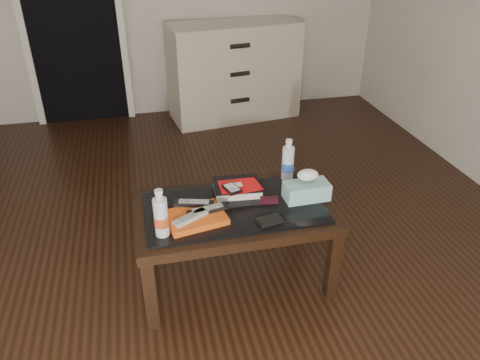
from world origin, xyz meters
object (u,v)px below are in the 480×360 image
object	(u,v)px
textbook	(237,188)
water_bottle_left	(161,213)
water_bottle_right	(288,159)
coffee_table	(234,217)
tissue_box	(306,191)
dresser	(234,71)

from	to	relation	value
textbook	water_bottle_left	size ratio (longest dim) A/B	1.05
textbook	water_bottle_right	world-z (taller)	water_bottle_right
coffee_table	tissue_box	xyz separation A→B (m)	(0.38, -0.01, 0.11)
dresser	water_bottle_right	size ratio (longest dim) A/B	5.28
water_bottle_left	tissue_box	world-z (taller)	water_bottle_left
coffee_table	water_bottle_right	size ratio (longest dim) A/B	4.20
water_bottle_left	water_bottle_right	xyz separation A→B (m)	(0.73, 0.37, 0.00)
water_bottle_right	tissue_box	world-z (taller)	water_bottle_right
tissue_box	water_bottle_right	bearing A→B (deg)	96.07
water_bottle_left	textbook	bearing A→B (deg)	35.35
dresser	water_bottle_left	distance (m)	2.65
water_bottle_left	tissue_box	bearing A→B (deg)	11.10
water_bottle_right	tissue_box	distance (m)	0.24
water_bottle_left	tissue_box	size ratio (longest dim) A/B	1.03
coffee_table	dresser	xyz separation A→B (m)	(0.51, 2.33, 0.05)
textbook	tissue_box	xyz separation A→B (m)	(0.33, -0.15, 0.02)
dresser	tissue_box	world-z (taller)	dresser
coffee_table	water_bottle_left	xyz separation A→B (m)	(-0.37, -0.16, 0.18)
coffee_table	water_bottle_left	distance (m)	0.44
coffee_table	water_bottle_right	distance (m)	0.45
water_bottle_right	coffee_table	bearing A→B (deg)	-148.93
water_bottle_right	textbook	bearing A→B (deg)	-166.13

